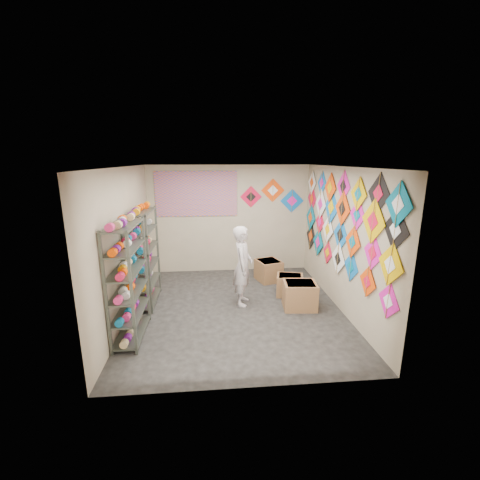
{
  "coord_description": "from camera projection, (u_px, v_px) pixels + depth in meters",
  "views": [
    {
      "loc": [
        -0.45,
        -5.73,
        2.83
      ],
      "look_at": [
        0.1,
        0.3,
        1.3
      ],
      "focal_mm": 24.0,
      "sensor_mm": 36.0,
      "label": 1
    }
  ],
  "objects": [
    {
      "name": "shelf_rack_front",
      "position": [
        128.0,
        282.0,
        5.06
      ],
      "size": [
        0.4,
        1.1,
        1.9
      ],
      "primitive_type": "cube",
      "color": "#4C5147",
      "rests_on": "ground"
    },
    {
      "name": "room_walls",
      "position": [
        236.0,
        226.0,
        5.86
      ],
      "size": [
        4.5,
        4.5,
        4.5
      ],
      "color": "tan",
      "rests_on": "ground"
    },
    {
      "name": "shelf_rack_back",
      "position": [
        144.0,
        257.0,
        6.31
      ],
      "size": [
        0.4,
        1.1,
        1.9
      ],
      "primitive_type": "cube",
      "color": "#4C5147",
      "rests_on": "ground"
    },
    {
      "name": "shopkeeper",
      "position": [
        243.0,
        266.0,
        6.3
      ],
      "size": [
        0.72,
        0.59,
        1.59
      ],
      "primitive_type": "imported",
      "rotation": [
        0.0,
        0.0,
        1.39
      ],
      "color": "beige",
      "rests_on": "ground"
    },
    {
      "name": "back_wall_kites",
      "position": [
        273.0,
        196.0,
        8.05
      ],
      "size": [
        1.62,
        0.02,
        0.86
      ],
      "color": "red",
      "rests_on": "room_walls"
    },
    {
      "name": "string_spools",
      "position": [
        137.0,
        263.0,
        5.66
      ],
      "size": [
        0.12,
        2.36,
        0.12
      ],
      "color": "#ED2C75",
      "rests_on": "ground"
    },
    {
      "name": "carton_b",
      "position": [
        290.0,
        285.0,
        6.83
      ],
      "size": [
        0.63,
        0.56,
        0.44
      ],
      "primitive_type": "cube",
      "rotation": [
        0.0,
        0.0,
        -0.25
      ],
      "color": "olive",
      "rests_on": "ground"
    },
    {
      "name": "ground",
      "position": [
        236.0,
        308.0,
        6.27
      ],
      "size": [
        4.5,
        4.5,
        0.0
      ],
      "primitive_type": "plane",
      "color": "black"
    },
    {
      "name": "carton_c",
      "position": [
        268.0,
        270.0,
        7.66
      ],
      "size": [
        0.66,
        0.69,
        0.49
      ],
      "primitive_type": "cube",
      "rotation": [
        0.0,
        0.0,
        0.3
      ],
      "color": "olive",
      "rests_on": "ground"
    },
    {
      "name": "carton_a",
      "position": [
        300.0,
        295.0,
        6.24
      ],
      "size": [
        0.67,
        0.57,
        0.52
      ],
      "primitive_type": "cube",
      "rotation": [
        0.0,
        0.0,
        -0.09
      ],
      "color": "olive",
      "rests_on": "ground"
    },
    {
      "name": "poster",
      "position": [
        196.0,
        194.0,
        7.86
      ],
      "size": [
        2.0,
        0.01,
        1.1
      ],
      "primitive_type": "cube",
      "color": "#6651AF",
      "rests_on": "room_walls"
    },
    {
      "name": "kite_wall_display",
      "position": [
        340.0,
        223.0,
        6.06
      ],
      "size": [
        0.06,
        4.26,
        2.02
      ],
      "color": "#E718AA",
      "rests_on": "room_walls"
    }
  ]
}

